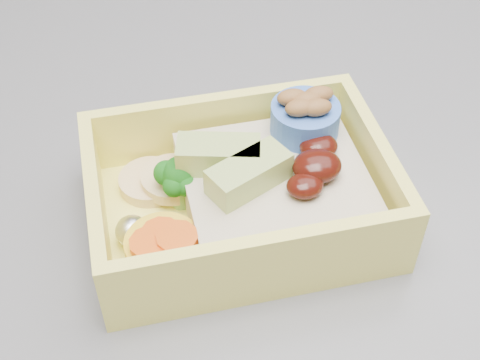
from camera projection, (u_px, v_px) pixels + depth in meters
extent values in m
cube|color=#FFF469|center=(240.00, 214.00, 0.40)|extent=(0.17, 0.13, 0.01)
cube|color=#FFF469|center=(219.00, 122.00, 0.43)|extent=(0.17, 0.01, 0.04)
cube|color=#FFF469|center=(266.00, 264.00, 0.35)|extent=(0.17, 0.01, 0.04)
cube|color=#FFF469|center=(374.00, 163.00, 0.40)|extent=(0.01, 0.11, 0.04)
cube|color=#FFF469|center=(97.00, 210.00, 0.37)|extent=(0.01, 0.11, 0.04)
cube|color=gray|center=(275.00, 189.00, 0.39)|extent=(0.11, 0.10, 0.03)
ellipsoid|color=black|center=(317.00, 166.00, 0.38)|extent=(0.03, 0.02, 0.02)
ellipsoid|color=black|center=(319.00, 146.00, 0.39)|extent=(0.02, 0.02, 0.01)
ellipsoid|color=black|center=(305.00, 186.00, 0.37)|extent=(0.02, 0.02, 0.01)
cube|color=#ABC466|center=(249.00, 174.00, 0.37)|extent=(0.05, 0.04, 0.02)
cube|color=#ABC466|center=(219.00, 155.00, 0.38)|extent=(0.05, 0.03, 0.02)
cylinder|color=#81B763|center=(181.00, 195.00, 0.40)|extent=(0.01, 0.01, 0.02)
sphere|color=#166116|center=(179.00, 175.00, 0.39)|extent=(0.02, 0.02, 0.02)
sphere|color=#166116|center=(191.00, 170.00, 0.39)|extent=(0.02, 0.02, 0.02)
sphere|color=#166116|center=(166.00, 173.00, 0.39)|extent=(0.02, 0.02, 0.02)
sphere|color=#166116|center=(186.00, 185.00, 0.38)|extent=(0.01, 0.01, 0.01)
sphere|color=#166116|center=(174.00, 186.00, 0.38)|extent=(0.01, 0.01, 0.01)
sphere|color=#166116|center=(177.00, 168.00, 0.39)|extent=(0.01, 0.01, 0.01)
cylinder|color=yellow|center=(164.00, 251.00, 0.37)|extent=(0.04, 0.04, 0.02)
cylinder|color=#E15412|center=(161.00, 234.00, 0.36)|extent=(0.02, 0.02, 0.00)
cylinder|color=#E15412|center=(150.00, 243.00, 0.35)|extent=(0.02, 0.02, 0.00)
cylinder|color=#E15412|center=(177.00, 238.00, 0.35)|extent=(0.02, 0.02, 0.00)
cylinder|color=tan|center=(150.00, 182.00, 0.41)|extent=(0.04, 0.04, 0.01)
cylinder|color=tan|center=(172.00, 179.00, 0.41)|extent=(0.04, 0.04, 0.01)
ellipsoid|color=silver|center=(196.00, 159.00, 0.42)|extent=(0.02, 0.02, 0.02)
ellipsoid|color=silver|center=(132.00, 231.00, 0.38)|extent=(0.02, 0.02, 0.02)
cylinder|color=#3E6ED5|center=(305.00, 119.00, 0.40)|extent=(0.04, 0.04, 0.02)
ellipsoid|color=brown|center=(307.00, 100.00, 0.39)|extent=(0.02, 0.01, 0.01)
ellipsoid|color=brown|center=(319.00, 94.00, 0.40)|extent=(0.02, 0.01, 0.01)
ellipsoid|color=brown|center=(292.00, 97.00, 0.40)|extent=(0.02, 0.01, 0.01)
ellipsoid|color=brown|center=(317.00, 107.00, 0.39)|extent=(0.02, 0.01, 0.01)
ellipsoid|color=brown|center=(300.00, 108.00, 0.39)|extent=(0.02, 0.01, 0.01)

